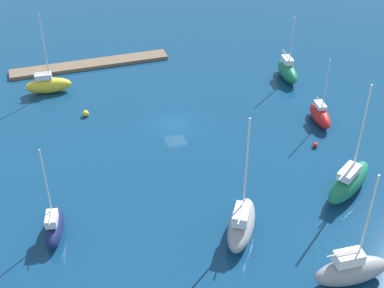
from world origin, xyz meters
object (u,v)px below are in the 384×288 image
sailboat_yellow_lone_north (48,85)px  mooring_buoy_yellow (86,113)px  sailboat_green_off_beacon (287,71)px  sailboat_green_by_breakwater (349,181)px  sailboat_red_inner_mooring (320,115)px  sailboat_gray_mid_basin (242,223)px  sailboat_gray_near_pier (351,270)px  sailboat_navy_lone_south (54,226)px  mooring_buoy_red (315,145)px  pier_dock (90,64)px

sailboat_yellow_lone_north → mooring_buoy_yellow: sailboat_yellow_lone_north is taller
sailboat_green_off_beacon → sailboat_green_by_breakwater: bearing=-4.9°
sailboat_red_inner_mooring → sailboat_green_by_breakwater: bearing=-8.7°
sailboat_green_off_beacon → sailboat_yellow_lone_north: bearing=-93.6°
sailboat_red_inner_mooring → sailboat_gray_mid_basin: bearing=-39.2°
sailboat_green_by_breakwater → sailboat_gray_near_pier: 12.03m
sailboat_gray_mid_basin → mooring_buoy_yellow: size_ratio=15.42×
sailboat_navy_lone_south → mooring_buoy_red: 30.63m
sailboat_gray_near_pier → mooring_buoy_yellow: (17.25, -33.60, -0.98)m
sailboat_green_off_beacon → sailboat_red_inner_mooring: bearing=0.6°
pier_dock → sailboat_gray_mid_basin: 40.64m
sailboat_green_off_beacon → mooring_buoy_yellow: (28.86, 1.42, -0.88)m
sailboat_yellow_lone_north → mooring_buoy_red: 36.27m
pier_dock → sailboat_green_off_beacon: sailboat_green_off_beacon is taller
sailboat_red_inner_mooring → mooring_buoy_yellow: (27.46, -10.40, -0.68)m
mooring_buoy_yellow → sailboat_green_by_breakwater: bearing=135.2°
sailboat_yellow_lone_north → sailboat_green_by_breakwater: bearing=-42.9°
sailboat_gray_mid_basin → sailboat_red_inner_mooring: 22.64m
mooring_buoy_red → sailboat_red_inner_mooring: bearing=-123.9°
sailboat_navy_lone_south → pier_dock: bearing=-2.8°
sailboat_red_inner_mooring → sailboat_green_off_beacon: sailboat_green_off_beacon is taller
sailboat_gray_mid_basin → sailboat_gray_near_pier: bearing=-108.5°
sailboat_gray_near_pier → sailboat_yellow_lone_north: bearing=120.1°
pier_dock → sailboat_red_inner_mooring: sailboat_red_inner_mooring is taller
pier_dock → mooring_buoy_red: (-21.56, 29.27, 0.05)m
pier_dock → sailboat_yellow_lone_north: bearing=44.2°
sailboat_green_off_beacon → mooring_buoy_yellow: size_ratio=11.63×
sailboat_yellow_lone_north → sailboat_gray_mid_basin: bearing=-60.7°
sailboat_green_off_beacon → mooring_buoy_yellow: 28.91m
mooring_buoy_yellow → sailboat_gray_near_pier: bearing=117.2°
sailboat_red_inner_mooring → mooring_buoy_red: 5.65m
pier_dock → sailboat_navy_lone_south: bearing=76.1°
sailboat_navy_lone_south → mooring_buoy_red: (-30.14, -5.38, -0.85)m
sailboat_green_by_breakwater → mooring_buoy_yellow: size_ratio=15.14×
sailboat_red_inner_mooring → sailboat_green_off_beacon: 11.91m
sailboat_green_by_breakwater → sailboat_green_off_beacon: size_ratio=1.30×
sailboat_gray_mid_basin → sailboat_red_inner_mooring: (-16.76, -15.23, -0.29)m
sailboat_gray_mid_basin → sailboat_gray_near_pier: sailboat_gray_mid_basin is taller
sailboat_green_by_breakwater → sailboat_yellow_lone_north: 41.38m
sailboat_yellow_lone_north → mooring_buoy_red: size_ratio=18.07×
sailboat_navy_lone_south → sailboat_green_off_beacon: (-34.66, -21.85, 0.14)m
sailboat_red_inner_mooring → sailboat_navy_lone_south: size_ratio=0.90×
sailboat_green_by_breakwater → mooring_buoy_yellow: 33.09m
mooring_buoy_red → sailboat_gray_mid_basin: bearing=37.8°
sailboat_yellow_lone_north → sailboat_navy_lone_south: sailboat_yellow_lone_north is taller
sailboat_green_off_beacon → pier_dock: bearing=-108.8°
sailboat_red_inner_mooring → mooring_buoy_yellow: sailboat_red_inner_mooring is taller
sailboat_gray_mid_basin → sailboat_red_inner_mooring: sailboat_gray_mid_basin is taller
sailboat_navy_lone_south → mooring_buoy_yellow: bearing=-4.8°
sailboat_green_by_breakwater → sailboat_gray_mid_basin: 12.98m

